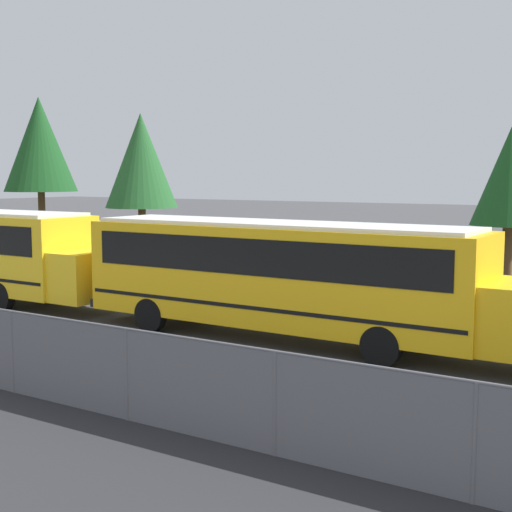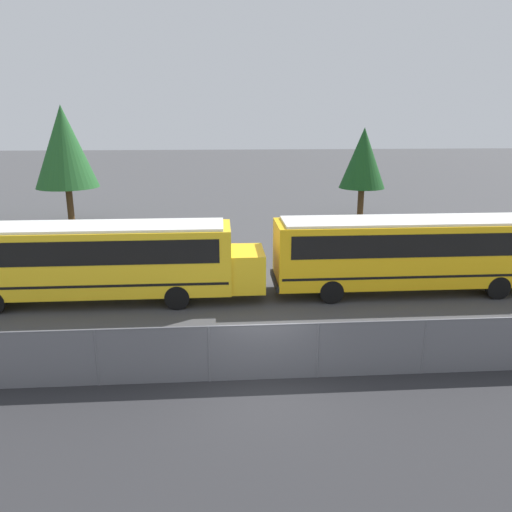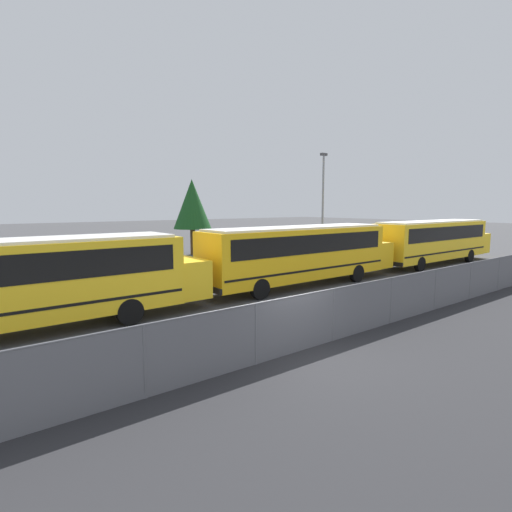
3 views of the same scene
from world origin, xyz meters
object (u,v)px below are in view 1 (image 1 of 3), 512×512
school_bus_2 (285,271)px  tree_0 (141,161)px  tree_1 (510,177)px  tree_2 (40,145)px

school_bus_2 → tree_0: size_ratio=1.58×
tree_1 → tree_0: bearing=-179.0°
school_bus_2 → tree_1: (2.07, 15.57, 2.45)m
tree_2 → school_bus_2: bearing=-29.4°
tree_1 → tree_2: (-28.48, -0.72, 1.99)m
school_bus_2 → tree_0: bearing=140.4°
tree_0 → tree_2: tree_2 is taller
tree_0 → school_bus_2: bearing=-39.6°
school_bus_2 → tree_1: 15.90m
school_bus_2 → tree_1: bearing=82.4°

